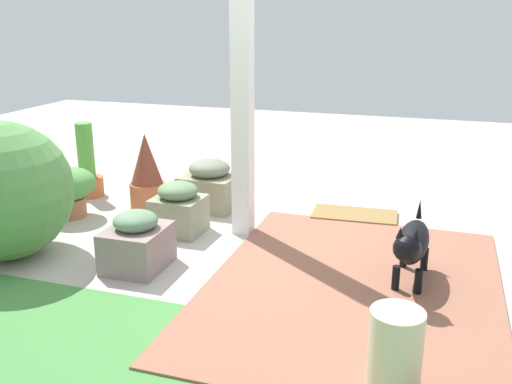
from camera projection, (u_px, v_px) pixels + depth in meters
ground_plane at (258, 246)px, 4.26m from camera, size 12.00×12.00×0.00m
brick_path at (352, 288)px, 3.60m from camera, size 1.80×2.40×0.02m
porch_pillar at (242, 90)px, 4.20m from camera, size 0.14×0.14×2.24m
stone_planter_nearest at (210, 186)px, 5.04m from camera, size 0.50×0.43×0.45m
stone_planter_near at (178, 209)px, 4.47m from camera, size 0.39×0.36×0.42m
stone_planter_mid at (137, 242)px, 3.85m from camera, size 0.38×0.44×0.41m
round_shrub at (2, 191)px, 3.95m from camera, size 0.98×0.98×0.98m
terracotta_pot_spiky at (147, 174)px, 4.97m from camera, size 0.31×0.31×0.68m
terracotta_pot_broad at (69, 188)px, 4.81m from camera, size 0.46×0.46×0.43m
terracotta_pot_tall at (87, 170)px, 5.37m from camera, size 0.28×0.28×0.70m
dog at (412, 244)px, 3.57m from camera, size 0.23×0.72×0.49m
ceramic_urn at (395, 351)px, 2.58m from camera, size 0.25×0.25×0.40m
doormat at (355, 215)px, 4.87m from camera, size 0.73×0.40×0.03m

